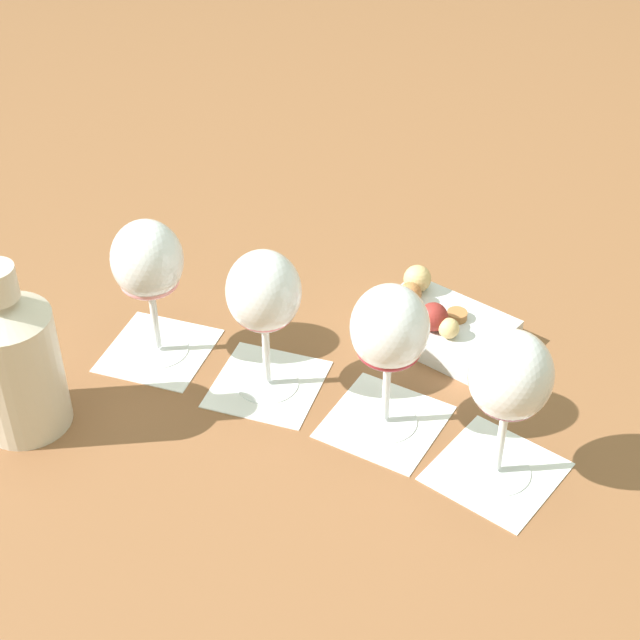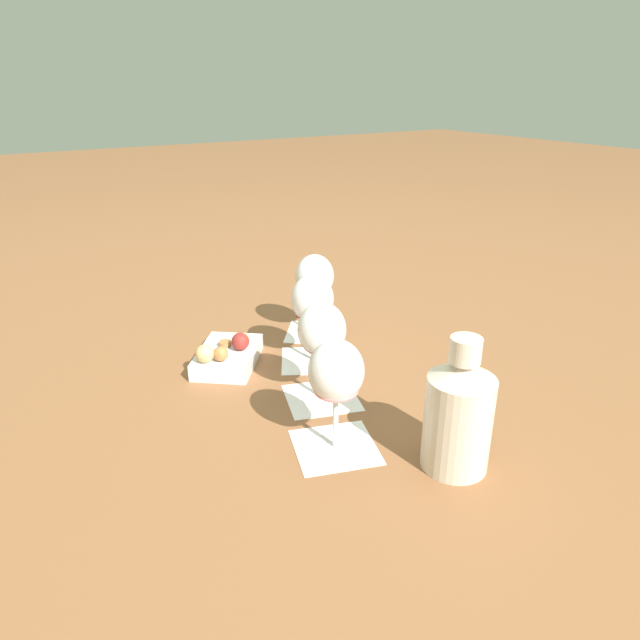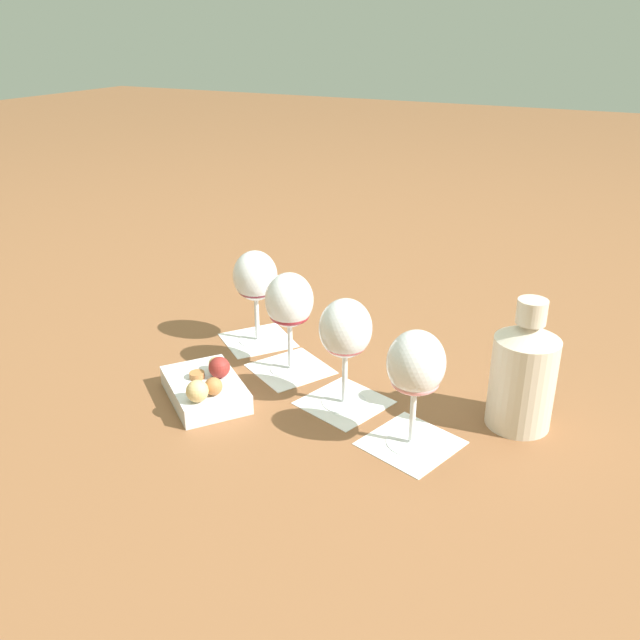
% 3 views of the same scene
% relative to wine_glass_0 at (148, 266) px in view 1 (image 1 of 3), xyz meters
% --- Properties ---
extents(ground_plane, '(8.00, 8.00, 0.00)m').
position_rel_wine_glass_0_xyz_m(ground_plane, '(0.19, -0.09, -0.12)').
color(ground_plane, brown).
extents(tasting_card_0, '(0.15, 0.15, 0.00)m').
position_rel_wine_glass_0_xyz_m(tasting_card_0, '(-0.00, 0.00, -0.12)').
color(tasting_card_0, white).
rests_on(tasting_card_0, ground_plane).
extents(tasting_card_1, '(0.15, 0.15, 0.00)m').
position_rel_wine_glass_0_xyz_m(tasting_card_1, '(0.13, -0.06, -0.12)').
color(tasting_card_1, white).
rests_on(tasting_card_1, ground_plane).
extents(tasting_card_2, '(0.16, 0.16, 0.00)m').
position_rel_wine_glass_0_xyz_m(tasting_card_2, '(0.26, -0.12, -0.12)').
color(tasting_card_2, white).
rests_on(tasting_card_2, ground_plane).
extents(tasting_card_3, '(0.16, 0.16, 0.00)m').
position_rel_wine_glass_0_xyz_m(tasting_card_3, '(0.37, -0.19, -0.12)').
color(tasting_card_3, white).
rests_on(tasting_card_3, ground_plane).
extents(wine_glass_0, '(0.08, 0.08, 0.17)m').
position_rel_wine_glass_0_xyz_m(wine_glass_0, '(0.00, 0.00, 0.00)').
color(wine_glass_0, white).
rests_on(wine_glass_0, tasting_card_0).
extents(wine_glass_1, '(0.08, 0.08, 0.17)m').
position_rel_wine_glass_0_xyz_m(wine_glass_1, '(0.13, -0.06, -0.00)').
color(wine_glass_1, white).
rests_on(wine_glass_1, tasting_card_1).
extents(wine_glass_2, '(0.08, 0.08, 0.17)m').
position_rel_wine_glass_0_xyz_m(wine_glass_2, '(0.26, -0.12, -0.00)').
color(wine_glass_2, white).
rests_on(wine_glass_2, tasting_card_2).
extents(wine_glass_3, '(0.08, 0.08, 0.17)m').
position_rel_wine_glass_0_xyz_m(wine_glass_3, '(0.37, -0.19, -0.00)').
color(wine_glass_3, white).
rests_on(wine_glass_3, tasting_card_3).
extents(ceramic_vase, '(0.09, 0.09, 0.20)m').
position_rel_wine_glass_0_xyz_m(ceramic_vase, '(-0.12, -0.12, -0.03)').
color(ceramic_vase, beige).
rests_on(ceramic_vase, ground_plane).
extents(snack_dish, '(0.19, 0.18, 0.06)m').
position_rel_wine_glass_0_xyz_m(snack_dish, '(0.33, 0.03, -0.10)').
color(snack_dish, silver).
rests_on(snack_dish, ground_plane).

